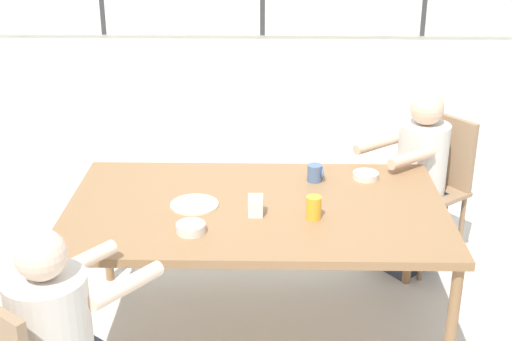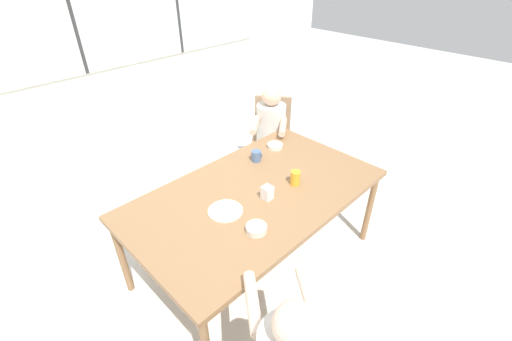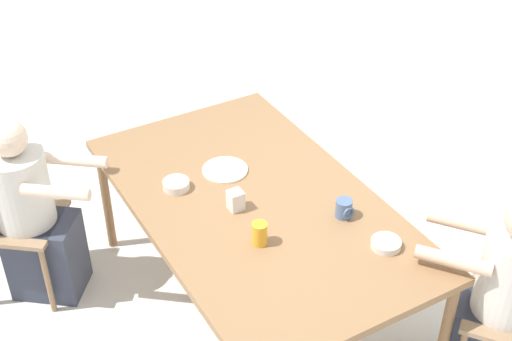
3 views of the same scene
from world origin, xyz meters
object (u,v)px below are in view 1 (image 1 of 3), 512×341
Objects in this scene: chair_for_woman_green_shirt at (435,176)px; person_woman_green_shirt at (415,190)px; coffee_mug at (315,173)px; bowl_cereal at (191,228)px; juice_glass at (314,208)px; bowl_white_shallow at (366,175)px; milk_carton_small at (255,206)px.

person_woman_green_shirt is (-0.13, -0.10, -0.05)m from chair_for_woman_green_shirt.
coffee_mug reaches higher than bowl_cereal.
bowl_cereal is at bearing 91.75° from chair_for_woman_green_shirt.
juice_glass is at bearing 15.24° from bowl_cereal.
bowl_white_shallow is at bearing 36.06° from bowl_cereal.
coffee_mug is 0.67× the size of bowl_white_shallow.
chair_for_woman_green_shirt is at bearing 39.46° from bowl_cereal.
juice_glass is at bearing -5.47° from milk_carton_small.
juice_glass is at bearing -94.34° from coffee_mug.
coffee_mug is at bearing 44.88° from bowl_cereal.
milk_carton_small is (-1.05, -0.92, 0.23)m from chair_for_woman_green_shirt.
chair_for_woman_green_shirt is 9.94× the size of coffee_mug.
bowl_white_shallow is at bearing 97.04° from chair_for_woman_green_shirt.
juice_glass is 1.11× the size of milk_carton_small.
bowl_cereal reaches higher than bowl_white_shallow.
bowl_white_shallow is at bearing 37.84° from milk_carton_small.
person_woman_green_shirt is 12.01× the size of coffee_mug.
chair_for_woman_green_shirt is 0.17m from person_woman_green_shirt.
coffee_mug is at bearing 85.66° from juice_glass.
person_woman_green_shirt is 0.79m from coffee_mug.
coffee_mug is 0.68× the size of bowl_cereal.
chair_for_woman_green_shirt is 6.66× the size of bowl_white_shallow.
juice_glass is 0.57m from bowl_cereal.
juice_glass is 0.27m from milk_carton_small.
juice_glass reaches higher than bowl_white_shallow.
person_woman_green_shirt reaches higher than milk_carton_small.
chair_for_woman_green_shirt is at bearing 34.52° from coffee_mug.
bowl_white_shallow is (0.26, 0.04, -0.03)m from coffee_mug.
person_woman_green_shirt is 1.10m from juice_glass.
bowl_cereal is at bearing -164.76° from juice_glass.
chair_for_woman_green_shirt reaches higher than coffee_mug.
bowl_cereal is at bearing 91.94° from person_woman_green_shirt.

